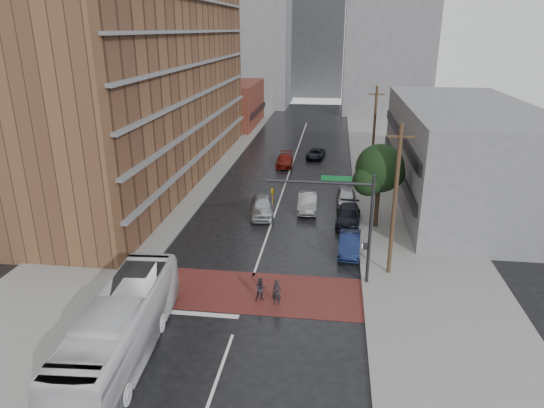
% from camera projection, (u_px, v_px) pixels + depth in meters
% --- Properties ---
extents(ground, '(160.00, 160.00, 0.00)m').
position_uv_depth(ground, '(246.00, 296.00, 29.33)').
color(ground, black).
rests_on(ground, ground).
extents(crosswalk, '(14.00, 5.00, 0.02)m').
position_uv_depth(crosswalk, '(248.00, 292.00, 29.79)').
color(crosswalk, maroon).
rests_on(crosswalk, ground).
extents(sidewalk_west, '(9.00, 90.00, 0.15)m').
position_uv_depth(sidewalk_west, '(185.00, 173.00, 54.02)').
color(sidewalk_west, gray).
rests_on(sidewalk_west, ground).
extents(sidewalk_east, '(9.00, 90.00, 0.15)m').
position_uv_depth(sidewalk_east, '(396.00, 181.00, 51.21)').
color(sidewalk_east, gray).
rests_on(sidewalk_east, ground).
extents(apartment_block, '(10.00, 44.00, 28.00)m').
position_uv_depth(apartment_block, '(149.00, 42.00, 48.64)').
color(apartment_block, brown).
rests_on(apartment_block, ground).
extents(storefront_west, '(8.00, 16.00, 7.00)m').
position_uv_depth(storefront_west, '(233.00, 104.00, 79.94)').
color(storefront_west, brown).
rests_on(storefront_west, ground).
extents(building_east, '(11.00, 26.00, 9.00)m').
position_uv_depth(building_east, '(461.00, 153.00, 44.43)').
color(building_east, gray).
rests_on(building_east, ground).
extents(distant_tower_west, '(18.00, 16.00, 32.00)m').
position_uv_depth(distant_tower_west, '(246.00, 25.00, 98.30)').
color(distant_tower_west, gray).
rests_on(distant_tower_west, ground).
extents(distant_tower_east, '(16.00, 14.00, 36.00)m').
position_uv_depth(distant_tower_east, '(390.00, 13.00, 88.61)').
color(distant_tower_east, gray).
rests_on(distant_tower_east, ground).
extents(distant_tower_center, '(12.00, 10.00, 24.00)m').
position_uv_depth(distant_tower_center, '(318.00, 43.00, 113.80)').
color(distant_tower_center, gray).
rests_on(distant_tower_center, ground).
extents(street_tree, '(4.20, 4.10, 6.90)m').
position_uv_depth(street_tree, '(380.00, 171.00, 37.90)').
color(street_tree, '#332319').
rests_on(street_tree, ground).
extents(signal_mast, '(6.50, 0.30, 7.20)m').
position_uv_depth(signal_mast, '(347.00, 213.00, 29.33)').
color(signal_mast, '#2D2D33').
rests_on(signal_mast, ground).
extents(utility_pole_near, '(1.60, 0.26, 10.00)m').
position_uv_depth(utility_pole_near, '(395.00, 201.00, 30.23)').
color(utility_pole_near, '#473321').
rests_on(utility_pole_near, ground).
extents(utility_pole_far, '(1.60, 0.26, 10.00)m').
position_uv_depth(utility_pole_far, '(374.00, 135.00, 48.88)').
color(utility_pole_far, '#473321').
rests_on(utility_pole_far, ground).
extents(transit_bus, '(3.51, 11.90, 3.27)m').
position_uv_depth(transit_bus, '(120.00, 329.00, 23.31)').
color(transit_bus, silver).
rests_on(transit_bus, ground).
extents(pedestrian_a, '(0.61, 0.44, 1.57)m').
position_uv_depth(pedestrian_a, '(277.00, 293.00, 28.18)').
color(pedestrian_a, black).
rests_on(pedestrian_a, ground).
extents(pedestrian_b, '(0.87, 0.79, 1.45)m').
position_uv_depth(pedestrian_b, '(261.00, 290.00, 28.62)').
color(pedestrian_b, black).
rests_on(pedestrian_b, ground).
extents(car_travel_a, '(2.70, 5.11, 1.66)m').
position_uv_depth(car_travel_a, '(262.00, 206.00, 41.73)').
color(car_travel_a, '#B4B8BC').
rests_on(car_travel_a, ground).
extents(car_travel_b, '(1.80, 4.78, 1.56)m').
position_uv_depth(car_travel_b, '(308.00, 202.00, 42.99)').
color(car_travel_b, '#969A9D').
rests_on(car_travel_b, ground).
extents(car_travel_c, '(2.01, 4.65, 1.33)m').
position_uv_depth(car_travel_c, '(285.00, 160.00, 57.03)').
color(car_travel_c, maroon).
rests_on(car_travel_c, ground).
extents(suv_travel, '(2.50, 4.38, 1.15)m').
position_uv_depth(suv_travel, '(316.00, 154.00, 60.40)').
color(suv_travel, black).
rests_on(suv_travel, ground).
extents(car_parked_near, '(1.73, 4.33, 1.40)m').
position_uv_depth(car_parked_near, '(350.00, 244.00, 34.77)').
color(car_parked_near, '#131E44').
rests_on(car_parked_near, ground).
extents(car_parked_mid, '(2.24, 4.89, 1.39)m').
position_uv_depth(car_parked_mid, '(348.00, 216.00, 40.03)').
color(car_parked_mid, black).
rests_on(car_parked_mid, ground).
extents(car_parked_far, '(1.79, 4.43, 1.51)m').
position_uv_depth(car_parked_far, '(346.00, 197.00, 44.26)').
color(car_parked_far, '#ACAEB4').
rests_on(car_parked_far, ground).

